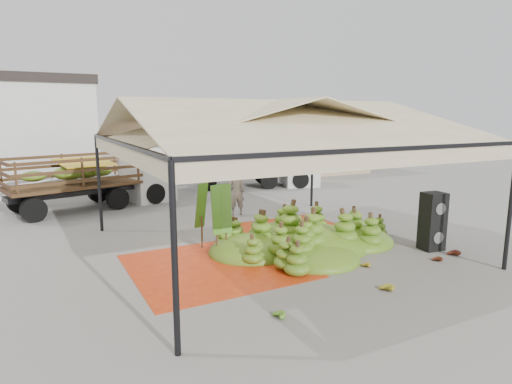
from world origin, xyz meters
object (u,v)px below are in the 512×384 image
banana_heap (310,227)px  speaker_stack (433,221)px  truck_right (260,160)px  vendor (236,192)px  truck_left (100,174)px

banana_heap → speaker_stack: size_ratio=3.53×
truck_right → banana_heap: bearing=-92.9°
speaker_stack → truck_right: size_ratio=0.24×
banana_heap → vendor: size_ratio=3.27×
speaker_stack → banana_heap: bearing=157.3°
banana_heap → speaker_stack: speaker_stack is taller
speaker_stack → truck_right: bearing=93.7°
speaker_stack → truck_left: size_ratio=0.24×
speaker_stack → truck_right: 11.44m
banana_heap → speaker_stack: (2.85, -1.67, 0.19)m
truck_left → truck_right: 8.08m
truck_left → banana_heap: bearing=-77.1°
banana_heap → truck_left: truck_left is taller
vendor → truck_right: size_ratio=0.26×
vendor → truck_right: bearing=-113.6°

